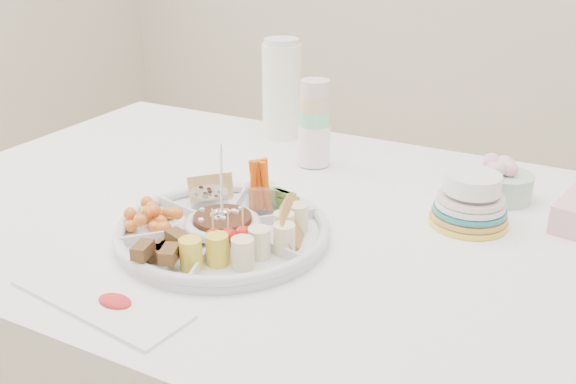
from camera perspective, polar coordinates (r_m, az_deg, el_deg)
The scene contains 14 objects.
dining_table at distance 1.48m, azimuth -1.27°, elevation -15.01°, with size 1.52×1.02×0.76m, color white.
party_tray at distance 1.16m, azimuth -5.81°, elevation -3.17°, with size 0.38×0.38×0.04m, color silver.
bean_dip at distance 1.16m, azimuth -5.82°, elevation -2.84°, with size 0.10×0.10×0.04m, color #301E11.
tortillas at distance 1.12m, azimuth 0.53°, elevation -2.75°, with size 0.10×0.10×0.06m, color #975E27, non-canonical shape.
carrot_cucumber at distance 1.23m, azimuth -1.53°, elevation 0.61°, with size 0.11×0.11×0.10m, color #EF5505, non-canonical shape.
pita_raisins at distance 1.27m, azimuth -7.27°, elevation 0.20°, with size 0.10×0.10×0.06m, color tan, non-canonical shape.
cherries at distance 1.20m, azimuth -11.83°, elevation -2.02°, with size 0.10×0.10×0.04m, color #F3A43C, non-canonical shape.
granola_chunks at distance 1.08m, azimuth -10.81°, elevation -4.83°, with size 0.11×0.11×0.05m, color #3B280F, non-canonical shape.
banana_tomato at distance 1.03m, azimuth -4.14°, elevation -4.42°, with size 0.12×0.12×0.10m, color #F1CC69, non-canonical shape.
cup_stack at distance 1.48m, azimuth 2.36°, elevation 6.19°, with size 0.07×0.07×0.21m, color silver.
thermos at distance 1.67m, azimuth -0.57°, elevation 9.26°, with size 0.10×0.10×0.26m, color white.
flower_bowl at distance 1.38m, azimuth 18.73°, elevation 0.99°, with size 0.11×0.11×0.08m, color #B7E9C9.
plate_stack at distance 1.25m, azimuth 15.91°, elevation -0.77°, with size 0.15×0.15×0.09m, color yellow.
placemat at distance 1.03m, azimuth -16.36°, elevation -9.12°, with size 0.31×0.10×0.01m, color white.
Camera 1 is at (0.57, -1.01, 1.30)m, focal length 40.00 mm.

